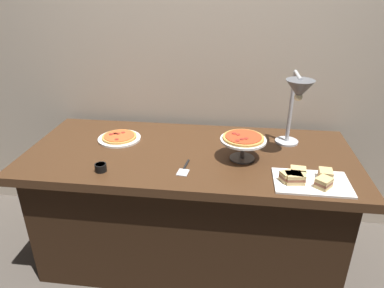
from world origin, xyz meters
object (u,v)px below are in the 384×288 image
at_px(pizza_plate_center, 243,141).
at_px(serving_spatula, 184,169).
at_px(pizza_plate_front, 119,138).
at_px(sauce_cup_near, 101,167).
at_px(heat_lamp, 297,96).
at_px(sandwich_platter, 307,179).

distance_m(pizza_plate_center, serving_spatula, 0.36).
height_order(pizza_plate_front, sauce_cup_near, sauce_cup_near).
distance_m(heat_lamp, serving_spatula, 0.72).
distance_m(pizza_plate_front, pizza_plate_center, 0.79).
height_order(sandwich_platter, serving_spatula, sandwich_platter).
bearing_deg(serving_spatula, heat_lamp, 24.09).
relative_size(pizza_plate_center, sauce_cup_near, 4.14).
xyz_separation_m(heat_lamp, pizza_plate_front, (-1.04, 0.06, -0.33)).
height_order(heat_lamp, pizza_plate_center, heat_lamp).
bearing_deg(sauce_cup_near, sandwich_platter, 0.69).
distance_m(heat_lamp, pizza_plate_front, 1.09).
height_order(heat_lamp, sandwich_platter, heat_lamp).
distance_m(heat_lamp, sandwich_platter, 0.46).
bearing_deg(sauce_cup_near, heat_lamp, 18.39).
bearing_deg(sandwich_platter, pizza_plate_front, 160.30).
distance_m(sauce_cup_near, serving_spatula, 0.44).
relative_size(sandwich_platter, serving_spatula, 2.13).
bearing_deg(heat_lamp, pizza_plate_front, 176.43).
relative_size(pizza_plate_front, serving_spatula, 1.53).
bearing_deg(pizza_plate_center, pizza_plate_front, 167.73).
height_order(pizza_plate_center, sauce_cup_near, pizza_plate_center).
distance_m(pizza_plate_front, sauce_cup_near, 0.40).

